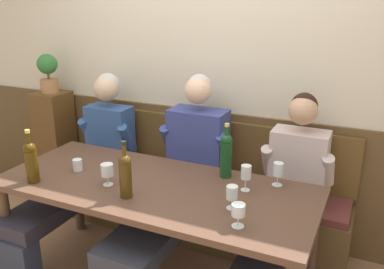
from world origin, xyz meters
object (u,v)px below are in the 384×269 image
person_right_seat (85,164)px  wine_glass_mid_left (278,171)px  potted_plant (48,72)px  wine_bottle_amber_mid (31,161)px  wine_glass_by_bottle (107,171)px  wall_bench (198,204)px  wine_glass_mid_right (238,211)px  person_left_seat (285,207)px  person_center_left_seat (179,180)px  wine_glass_near_bucket (232,194)px  wine_bottle_green_tall (125,174)px  dining_table (155,196)px  wine_glass_center_rear (246,174)px  wine_bottle_clear_water (226,154)px  water_tumbler_right (78,165)px

person_right_seat → wine_glass_mid_left: (1.50, 0.00, 0.22)m
potted_plant → wine_bottle_amber_mid: bearing=-53.2°
wine_bottle_amber_mid → wine_glass_by_bottle: 0.48m
wall_bench → wine_glass_mid_right: 1.25m
person_left_seat → wine_bottle_amber_mid: (-1.47, -0.59, 0.28)m
person_center_left_seat → wine_glass_mid_left: 0.72m
wall_bench → person_center_left_seat: size_ratio=1.75×
wine_glass_near_bucket → potted_plant: (-2.00, 0.79, 0.39)m
person_center_left_seat → wine_bottle_green_tall: bearing=-97.5°
wine_bottle_amber_mid → wine_glass_mid_right: bearing=1.5°
person_left_seat → dining_table: bearing=-157.9°
wine_glass_mid_left → wine_glass_near_bucket: wine_glass_mid_left is taller
wine_glass_center_rear → wine_glass_mid_right: 0.42m
person_center_left_seat → wine_bottle_clear_water: person_center_left_seat is taller
wine_bottle_clear_water → person_left_seat: bearing=0.9°
wall_bench → potted_plant: (-1.46, 0.03, 0.94)m
water_tumbler_right → dining_table: bearing=2.2°
dining_table → wine_glass_mid_left: wine_glass_mid_left is taller
wine_glass_by_bottle → wine_glass_near_bucket: 0.80m
wine_bottle_green_tall → wine_glass_near_bucket: wine_bottle_green_tall is taller
dining_table → wine_bottle_amber_mid: size_ratio=5.81×
wine_bottle_amber_mid → wine_glass_by_bottle: size_ratio=2.50×
person_center_left_seat → water_tumbler_right: size_ratio=17.01×
wine_bottle_green_tall → person_left_seat: bearing=32.1°
wine_glass_mid_right → wine_bottle_amber_mid: bearing=-178.5°
wall_bench → wine_bottle_green_tall: wine_bottle_green_tall is taller
person_right_seat → wine_glass_center_rear: 1.37m
person_right_seat → wine_glass_near_bucket: (1.34, -0.39, 0.21)m
dining_table → wine_glass_mid_left: bearing=24.3°
dining_table → wine_bottle_green_tall: wine_bottle_green_tall is taller
person_center_left_seat → wine_glass_center_rear: bearing=-17.7°
person_center_left_seat → wine_bottle_amber_mid: person_center_left_seat is taller
person_right_seat → person_left_seat: 1.56m
person_center_left_seat → wine_glass_near_bucket: person_center_left_seat is taller
wine_glass_near_bucket → wine_glass_mid_left: bearing=68.4°
wine_bottle_clear_water → wine_bottle_green_tall: (-0.43, -0.51, -0.01)m
dining_table → wine_bottle_clear_water: bearing=40.0°
wine_glass_mid_right → wine_glass_near_bucket: wine_glass_near_bucket is taller
dining_table → wine_glass_center_rear: 0.60m
person_center_left_seat → wine_glass_near_bucket: bearing=-37.9°
dining_table → potted_plant: potted_plant is taller
person_center_left_seat → wine_glass_by_bottle: size_ratio=9.54×
person_right_seat → wine_glass_near_bucket: 1.41m
wine_bottle_clear_water → potted_plant: 1.89m
wine_glass_mid_right → potted_plant: (-2.09, 0.96, 0.40)m
potted_plant → wine_bottle_clear_water: bearing=-12.7°
wall_bench → person_right_seat: person_right_seat is taller
person_right_seat → person_left_seat: (1.56, -0.00, -0.01)m
person_right_seat → water_tumbler_right: bearing=-56.0°
person_left_seat → wine_bottle_green_tall: bearing=-147.9°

